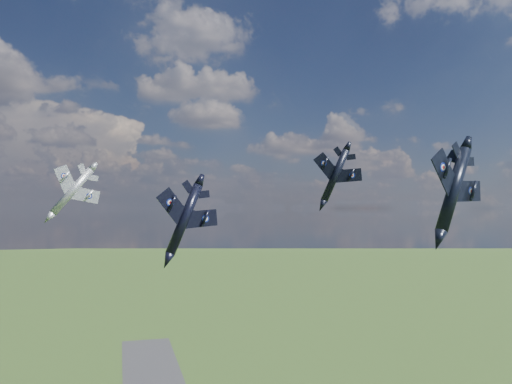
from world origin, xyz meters
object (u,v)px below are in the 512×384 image
object	(u,v)px
jet_right_navy	(454,189)
jet_left_silver	(72,191)
jet_lead_navy	(184,219)
jet_high_navy	(335,175)

from	to	relation	value
jet_right_navy	jet_left_silver	world-z (taller)	jet_left_silver
jet_lead_navy	jet_high_navy	world-z (taller)	jet_high_navy
jet_lead_navy	jet_left_silver	world-z (taller)	jet_left_silver
jet_lead_navy	jet_right_navy	size ratio (longest dim) A/B	0.86
jet_lead_navy	jet_high_navy	xyz separation A→B (m)	(31.49, 19.61, 7.82)
jet_right_navy	jet_left_silver	xyz separation A→B (m)	(-48.89, 33.50, 0.43)
jet_high_navy	jet_left_silver	distance (m)	47.97
jet_high_navy	jet_left_silver	bearing A→B (deg)	-159.07
jet_lead_navy	jet_right_navy	world-z (taller)	jet_right_navy
jet_right_navy	jet_high_navy	size ratio (longest dim) A/B	1.11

